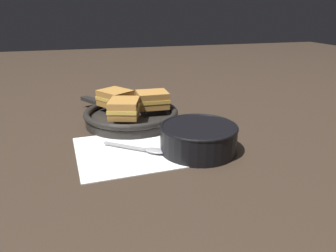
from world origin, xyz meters
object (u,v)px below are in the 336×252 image
(skillet, at_px, (131,116))
(sandwich_near_right, at_px, (124,108))
(soup_bowl, at_px, (199,137))
(spoon, at_px, (146,149))
(sandwich_near_left, at_px, (115,98))
(sandwich_far_left, at_px, (152,100))

(skillet, bearing_deg, sandwich_near_right, -113.76)
(soup_bowl, distance_m, spoon, 0.12)
(sandwich_near_left, relative_size, sandwich_far_left, 1.27)
(spoon, distance_m, sandwich_far_left, 0.23)
(sandwich_near_left, bearing_deg, sandwich_far_left, -25.30)
(sandwich_near_left, xyz_separation_m, sandwich_near_right, (0.01, -0.11, 0.00))
(skillet, relative_size, sandwich_far_left, 3.85)
(spoon, xyz_separation_m, sandwich_near_left, (-0.03, 0.26, 0.06))
(sandwich_near_right, bearing_deg, soup_bowl, -50.72)
(spoon, distance_m, skillet, 0.21)
(soup_bowl, height_order, sandwich_far_left, sandwich_far_left)
(sandwich_near_left, height_order, sandwich_near_right, same)
(skillet, xyz_separation_m, sandwich_near_right, (-0.03, -0.06, 0.04))
(soup_bowl, height_order, sandwich_near_right, sandwich_near_right)
(soup_bowl, relative_size, sandwich_near_right, 1.65)
(spoon, relative_size, sandwich_near_right, 1.27)
(soup_bowl, relative_size, sandwich_near_left, 1.54)
(soup_bowl, xyz_separation_m, spoon, (-0.12, 0.03, -0.03))
(soup_bowl, bearing_deg, spoon, 167.60)
(spoon, xyz_separation_m, skillet, (0.00, 0.21, 0.01))
(sandwich_near_left, bearing_deg, soup_bowl, -61.94)
(skillet, bearing_deg, soup_bowl, -63.55)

